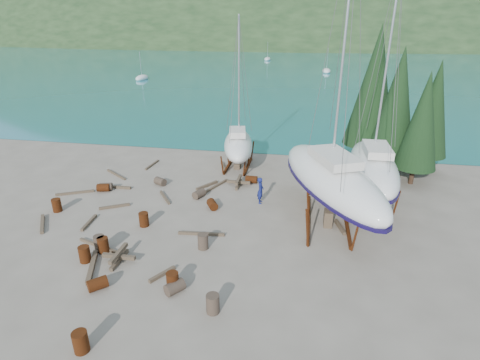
% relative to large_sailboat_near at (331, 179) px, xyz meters
% --- Properties ---
extents(ground, '(600.00, 600.00, 0.00)m').
position_rel_large_sailboat_near_xyz_m(ground, '(-7.41, -2.77, -2.89)').
color(ground, '#6C6255').
rests_on(ground, ground).
extents(bay_water, '(700.00, 700.00, 0.00)m').
position_rel_large_sailboat_near_xyz_m(bay_water, '(-7.41, 312.23, -2.88)').
color(bay_water, '#197A81').
rests_on(bay_water, ground).
extents(far_hill, '(800.00, 360.00, 110.00)m').
position_rel_large_sailboat_near_xyz_m(far_hill, '(-7.41, 317.23, -2.89)').
color(far_hill, black).
rests_on(far_hill, ground).
extents(far_house_left, '(6.60, 5.60, 5.60)m').
position_rel_large_sailboat_near_xyz_m(far_house_left, '(-67.41, 187.23, 0.04)').
color(far_house_left, beige).
rests_on(far_house_left, ground).
extents(far_house_center, '(6.60, 5.60, 5.60)m').
position_rel_large_sailboat_near_xyz_m(far_house_center, '(-27.41, 187.23, 0.04)').
color(far_house_center, beige).
rests_on(far_house_center, ground).
extents(far_house_right, '(6.60, 5.60, 5.60)m').
position_rel_large_sailboat_near_xyz_m(far_house_right, '(22.59, 187.23, 0.04)').
color(far_house_right, beige).
rests_on(far_house_right, ground).
extents(cypress_near_right, '(3.60, 3.60, 10.00)m').
position_rel_large_sailboat_near_xyz_m(cypress_near_right, '(5.09, 9.23, 2.90)').
color(cypress_near_right, black).
rests_on(cypress_near_right, ground).
extents(cypress_mid_right, '(3.06, 3.06, 8.50)m').
position_rel_large_sailboat_near_xyz_m(cypress_mid_right, '(6.59, 7.23, 2.03)').
color(cypress_mid_right, black).
rests_on(cypress_mid_right, ground).
extents(cypress_back_left, '(4.14, 4.14, 11.50)m').
position_rel_large_sailboat_near_xyz_m(cypress_back_left, '(3.59, 11.23, 3.77)').
color(cypress_back_left, black).
rests_on(cypress_back_left, ground).
extents(cypress_far_right, '(3.24, 3.24, 9.00)m').
position_rel_large_sailboat_near_xyz_m(cypress_far_right, '(8.09, 10.23, 2.32)').
color(cypress_far_right, black).
rests_on(cypress_far_right, ground).
extents(moored_boat_left, '(2.00, 5.00, 6.05)m').
position_rel_large_sailboat_near_xyz_m(moored_boat_left, '(-37.41, 57.23, -2.50)').
color(moored_boat_left, white).
rests_on(moored_boat_left, ground).
extents(moored_boat_mid, '(2.00, 5.00, 6.05)m').
position_rel_large_sailboat_near_xyz_m(moored_boat_mid, '(2.59, 77.23, -2.50)').
color(moored_boat_mid, white).
rests_on(moored_boat_mid, ground).
extents(moored_boat_far, '(2.00, 5.00, 6.05)m').
position_rel_large_sailboat_near_xyz_m(moored_boat_far, '(-15.41, 107.23, -2.50)').
color(moored_boat_far, white).
rests_on(moored_boat_far, ground).
extents(large_sailboat_near, '(7.68, 11.74, 17.93)m').
position_rel_large_sailboat_near_xyz_m(large_sailboat_near, '(0.00, 0.00, 0.00)').
color(large_sailboat_near, white).
rests_on(large_sailboat_near, ground).
extents(large_sailboat_far, '(2.95, 9.83, 15.51)m').
position_rel_large_sailboat_near_xyz_m(large_sailboat_far, '(2.96, 3.53, -0.35)').
color(large_sailboat_far, white).
rests_on(large_sailboat_far, ground).
extents(small_sailboat_shore, '(3.70, 7.88, 12.11)m').
position_rel_large_sailboat_near_xyz_m(small_sailboat_shore, '(-7.22, 8.49, -0.89)').
color(small_sailboat_shore, white).
rests_on(small_sailboat_shore, ground).
extents(worker, '(0.48, 0.70, 1.85)m').
position_rel_large_sailboat_near_xyz_m(worker, '(-4.47, 1.87, -1.96)').
color(worker, navy).
rests_on(worker, ground).
extents(drum_1, '(1.00, 1.05, 0.58)m').
position_rel_large_sailboat_near_xyz_m(drum_1, '(-7.17, -8.11, -2.60)').
color(drum_1, '#2D2823').
rests_on(drum_1, ground).
extents(drum_2, '(0.99, 0.76, 0.58)m').
position_rel_large_sailboat_near_xyz_m(drum_2, '(-16.09, 1.72, -2.60)').
color(drum_2, '#582B0F').
rests_on(drum_2, ground).
extents(drum_3, '(0.58, 0.58, 0.88)m').
position_rel_large_sailboat_near_xyz_m(drum_3, '(-9.53, -11.91, -2.45)').
color(drum_3, '#582B0F').
rests_on(drum_3, ground).
extents(drum_4, '(0.90, 0.60, 0.58)m').
position_rel_large_sailboat_near_xyz_m(drum_4, '(-5.58, 5.18, -2.60)').
color(drum_4, '#582B0F').
rests_on(drum_4, ground).
extents(drum_5, '(0.58, 0.58, 0.88)m').
position_rel_large_sailboat_near_xyz_m(drum_5, '(-6.85, -4.33, -2.45)').
color(drum_5, '#2D2823').
rests_on(drum_5, ground).
extents(drum_6, '(0.94, 1.05, 0.58)m').
position_rel_large_sailboat_near_xyz_m(drum_6, '(-7.52, 0.44, -2.60)').
color(drum_6, '#582B0F').
rests_on(drum_6, ground).
extents(drum_7, '(0.58, 0.58, 0.88)m').
position_rel_large_sailboat_near_xyz_m(drum_7, '(-7.34, -7.88, -2.45)').
color(drum_7, '#582B0F').
rests_on(drum_7, ground).
extents(drum_8, '(0.58, 0.58, 0.88)m').
position_rel_large_sailboat_near_xyz_m(drum_8, '(-17.49, -1.75, -2.45)').
color(drum_8, '#582B0F').
rests_on(drum_8, ground).
extents(drum_9, '(1.05, 0.93, 0.58)m').
position_rel_large_sailboat_near_xyz_m(drum_9, '(-12.40, 3.57, -2.60)').
color(drum_9, '#2D2823').
rests_on(drum_9, ground).
extents(drum_10, '(0.58, 0.58, 0.88)m').
position_rel_large_sailboat_near_xyz_m(drum_10, '(-12.06, -5.63, -2.45)').
color(drum_10, '#582B0F').
rests_on(drum_10, ground).
extents(drum_11, '(0.91, 1.05, 0.58)m').
position_rel_large_sailboat_near_xyz_m(drum_11, '(-8.85, 1.90, -2.60)').
color(drum_11, '#2D2823').
rests_on(drum_11, ground).
extents(drum_12, '(1.04, 1.03, 0.58)m').
position_rel_large_sailboat_near_xyz_m(drum_12, '(-10.79, -8.51, -2.60)').
color(drum_12, '#582B0F').
rests_on(drum_12, ground).
extents(drum_13, '(0.58, 0.58, 0.88)m').
position_rel_large_sailboat_near_xyz_m(drum_13, '(-12.58, -6.59, -2.45)').
color(drum_13, '#582B0F').
rests_on(drum_13, ground).
extents(drum_14, '(0.58, 0.58, 0.88)m').
position_rel_large_sailboat_near_xyz_m(drum_14, '(-11.07, -2.56, -2.45)').
color(drum_14, '#582B0F').
rests_on(drum_14, ground).
extents(drum_15, '(1.01, 0.80, 0.58)m').
position_rel_large_sailboat_near_xyz_m(drum_15, '(-16.00, 1.92, -2.60)').
color(drum_15, '#2D2823').
rests_on(drum_15, ground).
extents(drum_16, '(0.58, 0.58, 0.88)m').
position_rel_large_sailboat_near_xyz_m(drum_16, '(-12.36, -5.48, -2.45)').
color(drum_16, '#2D2823').
rests_on(drum_16, ground).
extents(drum_17, '(0.58, 0.58, 0.88)m').
position_rel_large_sailboat_near_xyz_m(drum_17, '(-5.14, -9.03, -2.45)').
color(drum_17, '#2D2823').
rests_on(drum_17, ground).
extents(timber_0, '(0.35, 2.35, 0.14)m').
position_rel_large_sailboat_near_xyz_m(timber_0, '(-14.66, 7.44, -2.82)').
color(timber_0, brown).
rests_on(timber_0, ground).
extents(timber_1, '(0.63, 1.67, 0.19)m').
position_rel_large_sailboat_near_xyz_m(timber_1, '(0.73, -0.78, -2.79)').
color(timber_1, brown).
rests_on(timber_1, ground).
extents(timber_2, '(2.05, 0.21, 0.19)m').
position_rel_large_sailboat_near_xyz_m(timber_2, '(-15.32, 2.41, -2.80)').
color(timber_2, brown).
rests_on(timber_2, ground).
extents(timber_3, '(3.02, 1.16, 0.15)m').
position_rel_large_sailboat_near_xyz_m(timber_3, '(-12.50, -5.27, -2.81)').
color(timber_3, brown).
rests_on(timber_3, ground).
extents(timber_4, '(1.81, 1.15, 0.17)m').
position_rel_large_sailboat_near_xyz_m(timber_4, '(-14.04, -0.61, -2.80)').
color(timber_4, brown).
rests_on(timber_4, ground).
extents(timber_5, '(2.74, 0.40, 0.16)m').
position_rel_large_sailboat_near_xyz_m(timber_5, '(-7.33, -2.99, -2.81)').
color(timber_5, brown).
rests_on(timber_5, ground).
extents(timber_6, '(0.78, 1.69, 0.19)m').
position_rel_large_sailboat_near_xyz_m(timber_6, '(-8.54, 8.31, -2.79)').
color(timber_6, brown).
rests_on(timber_6, ground).
extents(timber_7, '(0.96, 1.40, 0.17)m').
position_rel_large_sailboat_near_xyz_m(timber_7, '(-8.20, -7.05, -2.80)').
color(timber_7, brown).
rests_on(timber_7, ground).
extents(timber_8, '(1.31, 1.82, 0.19)m').
position_rel_large_sailboat_near_xyz_m(timber_8, '(-8.80, 3.88, -2.79)').
color(timber_8, brown).
rests_on(timber_8, ground).
extents(timber_10, '(1.33, 2.81, 0.16)m').
position_rel_large_sailboat_near_xyz_m(timber_10, '(-8.13, 3.86, -2.81)').
color(timber_10, brown).
rests_on(timber_10, ground).
extents(timber_11, '(1.41, 1.88, 0.15)m').
position_rel_large_sailboat_near_xyz_m(timber_11, '(-11.22, 1.35, -2.81)').
color(timber_11, brown).
rests_on(timber_11, ground).
extents(timber_12, '(0.33, 1.90, 0.17)m').
position_rel_large_sailboat_near_xyz_m(timber_12, '(-14.54, -2.93, -2.80)').
color(timber_12, brown).
rests_on(timber_12, ground).
extents(timber_14, '(1.51, 2.05, 0.18)m').
position_rel_large_sailboat_near_xyz_m(timber_14, '(-17.28, -3.59, -2.80)').
color(timber_14, brown).
rests_on(timber_14, ground).
extents(timber_15, '(2.44, 1.79, 0.15)m').
position_rel_large_sailboat_near_xyz_m(timber_15, '(-16.68, 4.79, -2.81)').
color(timber_15, brown).
rests_on(timber_15, ground).
extents(timber_16, '(1.23, 2.60, 0.23)m').
position_rel_large_sailboat_near_xyz_m(timber_16, '(-11.91, -7.11, -2.77)').
color(timber_16, brown).
rests_on(timber_16, ground).
extents(timber_17, '(2.43, 1.31, 0.16)m').
position_rel_large_sailboat_near_xyz_m(timber_17, '(-17.93, 0.94, -2.81)').
color(timber_17, brown).
rests_on(timber_17, ground).
extents(timber_pile_fore, '(1.80, 1.80, 0.60)m').
position_rel_large_sailboat_near_xyz_m(timber_pile_fore, '(-10.84, -6.30, -2.59)').
color(timber_pile_fore, brown).
rests_on(timber_pile_fore, ground).
extents(timber_pile_aft, '(1.80, 1.80, 0.60)m').
position_rel_large_sailboat_near_xyz_m(timber_pile_aft, '(-6.47, 4.46, -2.59)').
color(timber_pile_aft, brown).
rests_on(timber_pile_aft, ground).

